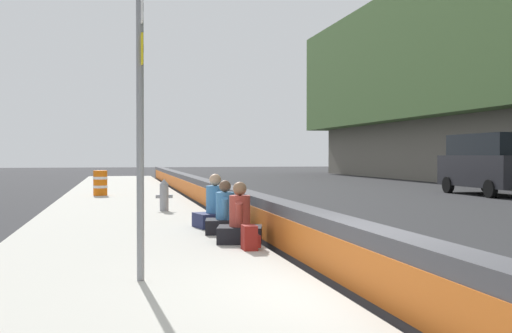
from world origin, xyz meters
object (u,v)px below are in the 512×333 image
fire_hydrant (164,195)px  seated_person_middle (225,217)px  route_sign_post (140,111)px  seated_person_foreground (240,224)px  seated_person_rear (215,211)px  backpack (250,238)px  construction_barrel (100,183)px  parked_car_fourth (489,163)px

fire_hydrant → seated_person_middle: bearing=-171.4°
route_sign_post → seated_person_foreground: size_ratio=3.38×
seated_person_rear → backpack: seated_person_rear is taller
route_sign_post → construction_barrel: (16.57, 0.91, -1.59)m
seated_person_rear → construction_barrel: 11.52m
parked_car_fourth → construction_barrel: bearing=85.9°
seated_person_rear → construction_barrel: bearing=13.3°
seated_person_foreground → seated_person_rear: size_ratio=0.94×
route_sign_post → backpack: size_ratio=9.00×
construction_barrel → parked_car_fourth: size_ratio=0.18×
seated_person_middle → construction_barrel: size_ratio=1.10×
route_sign_post → backpack: route_sign_post is taller
seated_person_rear → seated_person_middle: bearing=-179.0°
route_sign_post → seated_person_rear: bearing=-18.1°
seated_person_foreground → parked_car_fourth: (12.49, -13.04, 0.88)m
seated_person_middle → seated_person_rear: (1.10, 0.02, 0.03)m
seated_person_middle → seated_person_foreground: bearing=-178.3°
backpack → route_sign_post: bearing=139.4°
seated_person_middle → fire_hydrant: bearing=8.6°
backpack → fire_hydrant: bearing=6.5°
fire_hydrant → construction_barrel: size_ratio=0.93×
seated_person_foreground → parked_car_fourth: 18.08m
fire_hydrant → construction_barrel: bearing=14.9°
seated_person_foreground → backpack: size_ratio=2.66×
seated_person_foreground → parked_car_fourth: bearing=-46.2°
fire_hydrant → seated_person_rear: bearing=-169.4°
backpack → seated_person_rear: bearing=1.1°
fire_hydrant → seated_person_foreground: (-6.53, -0.83, -0.12)m
route_sign_post → backpack: bearing=-40.6°
backpack → construction_barrel: bearing=10.6°
fire_hydrant → seated_person_middle: size_ratio=0.84×
route_sign_post → parked_car_fourth: route_sign_post is taller
seated_person_foreground → seated_person_rear: bearing=1.4°
seated_person_middle → backpack: size_ratio=2.61×
route_sign_post → seated_person_rear: (5.36, -1.75, -1.72)m
route_sign_post → parked_car_fourth: (15.45, -14.85, -0.86)m
seated_person_middle → parked_car_fourth: bearing=-49.5°
parked_car_fourth → seated_person_rear: bearing=127.6°
seated_person_middle → backpack: seated_person_middle is taller
route_sign_post → construction_barrel: 16.67m
fire_hydrant → backpack: size_ratio=2.20×
construction_barrel → parked_car_fourth: 15.82m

